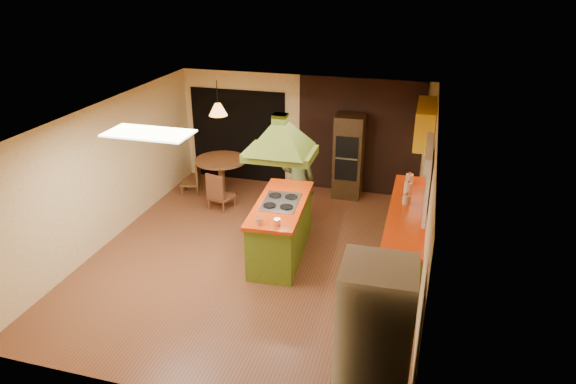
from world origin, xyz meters
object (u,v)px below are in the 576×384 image
(wall_oven, at_px, (349,156))
(dining_table, at_px, (221,170))
(man, at_px, (298,180))
(refrigerator, at_px, (374,341))
(canister_large, at_px, (409,179))
(kitchen_island, at_px, (281,228))

(wall_oven, relative_size, dining_table, 1.63)
(man, distance_m, refrigerator, 4.74)
(refrigerator, xyz_separation_m, wall_oven, (-1.21, 5.74, -0.04))
(refrigerator, distance_m, dining_table, 6.37)
(man, bearing_deg, refrigerator, 96.91)
(wall_oven, distance_m, canister_large, 1.82)
(kitchen_island, distance_m, canister_large, 2.58)
(refrigerator, distance_m, canister_large, 4.50)
(refrigerator, bearing_deg, wall_oven, 100.72)
(wall_oven, height_order, canister_large, wall_oven)
(canister_large, bearing_deg, dining_table, 171.75)
(man, xyz_separation_m, wall_oven, (0.74, 1.42, 0.05))
(wall_oven, xyz_separation_m, dining_table, (-2.63, -0.67, -0.32))
(dining_table, distance_m, canister_large, 4.02)
(dining_table, height_order, canister_large, canister_large)
(kitchen_island, bearing_deg, dining_table, 129.02)
(man, distance_m, canister_large, 2.08)
(refrigerator, relative_size, canister_large, 9.49)
(refrigerator, height_order, wall_oven, refrigerator)
(kitchen_island, height_order, man, man)
(man, xyz_separation_m, refrigerator, (1.95, -4.32, 0.09))
(man, relative_size, dining_table, 1.54)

